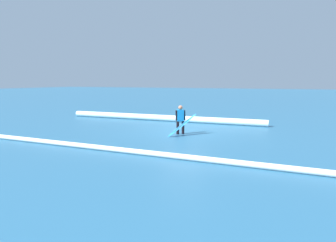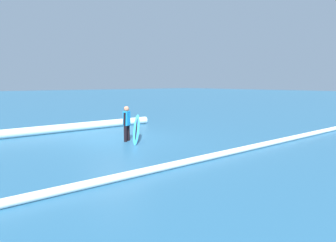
% 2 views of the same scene
% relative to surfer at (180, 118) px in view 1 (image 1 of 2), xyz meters
% --- Properties ---
extents(ground_plane, '(180.00, 180.00, 0.00)m').
position_rel_surfer_xyz_m(ground_plane, '(0.16, -0.71, -0.84)').
color(ground_plane, '#2A638A').
extents(surfer, '(0.45, 0.36, 1.50)m').
position_rel_surfer_xyz_m(surfer, '(0.00, 0.00, 0.00)').
color(surfer, black).
rests_on(surfer, ground_plane).
extents(surfboard, '(1.25, 1.47, 1.11)m').
position_rel_surfer_xyz_m(surfboard, '(-0.24, 0.37, -0.30)').
color(surfboard, '#268CE5').
rests_on(surfboard, ground_plane).
extents(wave_crest_foreground, '(14.23, 0.85, 0.42)m').
position_rel_surfer_xyz_m(wave_crest_foreground, '(3.04, -4.06, -0.63)').
color(wave_crest_foreground, white).
rests_on(wave_crest_foreground, ground_plane).
extents(wave_crest_midground, '(22.57, 0.36, 0.21)m').
position_rel_surfer_xyz_m(wave_crest_midground, '(-1.60, 4.51, -0.73)').
color(wave_crest_midground, white).
rests_on(wave_crest_midground, ground_plane).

